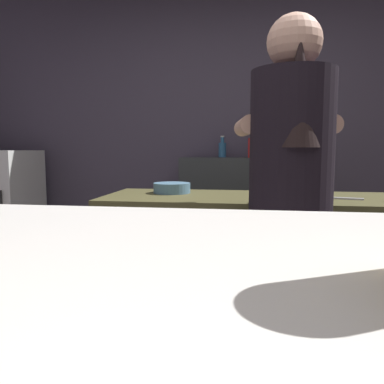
# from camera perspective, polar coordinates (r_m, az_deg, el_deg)

# --- Properties ---
(wall_back) EXTENTS (5.20, 0.10, 2.70)m
(wall_back) POSITION_cam_1_polar(r_m,az_deg,el_deg) (3.52, 7.22, 9.25)
(wall_back) COLOR #4B4355
(wall_back) RESTS_ON ground
(prep_counter) EXTENTS (2.10, 0.60, 0.92)m
(prep_counter) POSITION_cam_1_polar(r_m,az_deg,el_deg) (2.22, 15.36, -12.55)
(prep_counter) COLOR #494527
(prep_counter) RESTS_ON ground
(back_shelf) EXTENTS (0.88, 0.36, 1.10)m
(back_shelf) POSITION_cam_1_polar(r_m,az_deg,el_deg) (3.29, 6.13, -4.52)
(back_shelf) COLOR #323539
(back_shelf) RESTS_ON ground
(mini_fridge) EXTENTS (0.56, 0.58, 1.16)m
(mini_fridge) POSITION_cam_1_polar(r_m,az_deg,el_deg) (3.79, -26.32, -3.28)
(mini_fridge) COLOR white
(mini_fridge) RESTS_ON ground
(bartender) EXTENTS (0.46, 0.53, 1.70)m
(bartender) POSITION_cam_1_polar(r_m,az_deg,el_deg) (1.65, 14.31, -0.31)
(bartender) COLOR #2C322D
(bartender) RESTS_ON ground
(mixing_bowl) EXTENTS (0.21, 0.21, 0.06)m
(mixing_bowl) POSITION_cam_1_polar(r_m,az_deg,el_deg) (2.23, -2.98, 0.60)
(mixing_bowl) COLOR slate
(mixing_bowl) RESTS_ON prep_counter
(chefs_knife) EXTENTS (0.24, 0.08, 0.01)m
(chefs_knife) POSITION_cam_1_polar(r_m,az_deg,el_deg) (2.10, 20.74, -0.85)
(chefs_knife) COLOR silver
(chefs_knife) RESTS_ON prep_counter
(bottle_soy) EXTENTS (0.07, 0.07, 0.25)m
(bottle_soy) POSITION_cam_1_polar(r_m,az_deg,el_deg) (3.26, 10.25, 6.76)
(bottle_soy) COLOR red
(bottle_soy) RESTS_ON back_shelf
(bottle_vinegar) EXTENTS (0.06, 0.06, 0.18)m
(bottle_vinegar) POSITION_cam_1_polar(r_m,az_deg,el_deg) (3.33, 4.50, 6.34)
(bottle_vinegar) COLOR #2C628F
(bottle_vinegar) RESTS_ON back_shelf
(bottle_hot_sauce) EXTENTS (0.05, 0.05, 0.23)m
(bottle_hot_sauce) POSITION_cam_1_polar(r_m,az_deg,el_deg) (3.17, 8.72, 6.62)
(bottle_hot_sauce) COLOR red
(bottle_hot_sauce) RESTS_ON back_shelf
(bottle_olive_oil) EXTENTS (0.05, 0.05, 0.22)m
(bottle_olive_oil) POSITION_cam_1_polar(r_m,az_deg,el_deg) (3.28, 12.14, 6.50)
(bottle_olive_oil) COLOR #D8CD85
(bottle_olive_oil) RESTS_ON back_shelf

